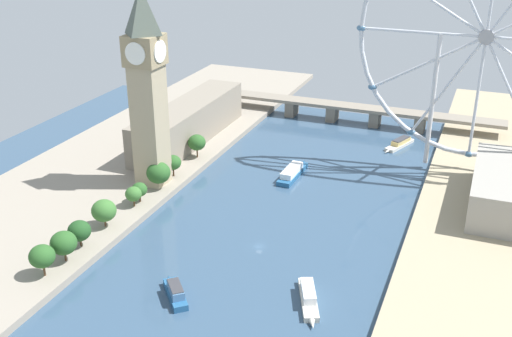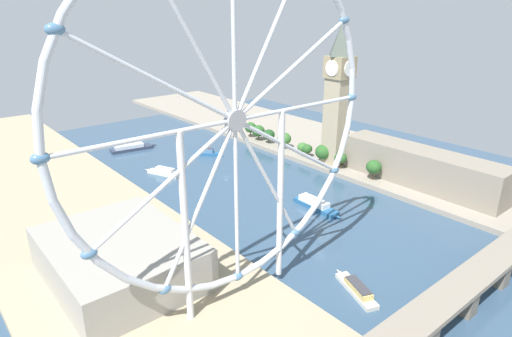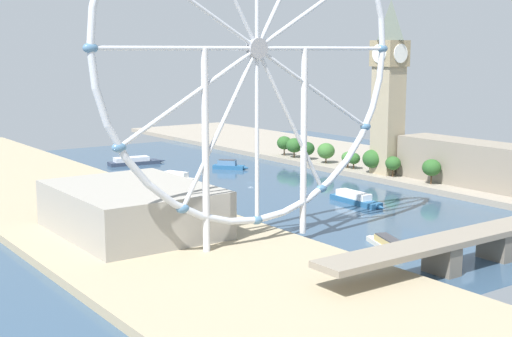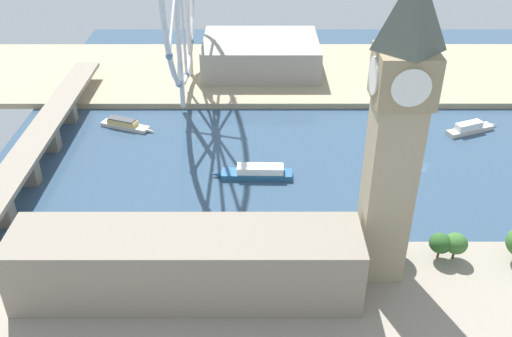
# 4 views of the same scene
# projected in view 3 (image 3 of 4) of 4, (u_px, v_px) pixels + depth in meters

# --- Properties ---
(ground_plane) EXTENTS (370.96, 370.96, 0.00)m
(ground_plane) POSITION_uv_depth(u_px,v_px,m) (250.00, 183.00, 385.62)
(ground_plane) COLOR #334C66
(riverbank_left) EXTENTS (90.00, 520.00, 3.00)m
(riverbank_left) POSITION_uv_depth(u_px,v_px,m) (383.00, 163.00, 443.02)
(riverbank_left) COLOR gray
(riverbank_left) RESTS_ON ground_plane
(riverbank_right) EXTENTS (90.00, 520.00, 3.00)m
(riverbank_right) POSITION_uv_depth(u_px,v_px,m) (71.00, 203.00, 327.72)
(riverbank_right) COLOR tan
(riverbank_right) RESTS_ON ground_plane
(clock_tower) EXTENTS (16.49, 16.49, 94.43)m
(clock_tower) POSITION_uv_depth(u_px,v_px,m) (389.00, 84.00, 389.77)
(clock_tower) COLOR tan
(clock_tower) RESTS_ON riverbank_left
(parliament_block) EXTENTS (22.00, 102.05, 22.01)m
(parliament_block) POSITION_uv_depth(u_px,v_px,m) (489.00, 166.00, 354.75)
(parliament_block) COLOR gray
(parliament_block) RESTS_ON riverbank_left
(tree_row_embankment) EXTENTS (13.29, 133.11, 13.28)m
(tree_row_embankment) POSITION_uv_depth(u_px,v_px,m) (340.00, 153.00, 420.05)
(tree_row_embankment) COLOR #513823
(tree_row_embankment) RESTS_ON riverbank_left
(ferris_wheel) EXTENTS (125.35, 3.20, 130.07)m
(ferris_wheel) POSITION_uv_depth(u_px,v_px,m) (257.00, 50.00, 244.86)
(ferris_wheel) COLOR silver
(ferris_wheel) RESTS_ON riverbank_right
(riverside_hall) EXTENTS (50.70, 65.01, 17.50)m
(riverside_hall) POSITION_uv_depth(u_px,v_px,m) (132.00, 209.00, 269.11)
(riverside_hall) COLOR gray
(riverside_hall) RESTS_ON riverbank_right
(tour_boat_0) EXTENTS (7.65, 34.16, 5.40)m
(tour_boat_0) POSITION_uv_depth(u_px,v_px,m) (356.00, 199.00, 333.17)
(tour_boat_0) COLOR #235684
(tour_boat_0) RESTS_ON ground_plane
(tour_boat_1) EXTENTS (37.25, 14.06, 4.85)m
(tour_boat_1) POSITION_uv_depth(u_px,v_px,m) (134.00, 161.00, 446.52)
(tour_boat_1) COLOR #2D384C
(tour_boat_1) RESTS_ON ground_plane
(tour_boat_2) EXTENTS (14.37, 27.45, 5.18)m
(tour_boat_2) POSITION_uv_depth(u_px,v_px,m) (175.00, 177.00, 391.33)
(tour_boat_2) COLOR beige
(tour_boat_2) RESTS_ON ground_plane
(tour_boat_3) EXTENTS (13.67, 27.79, 4.61)m
(tour_boat_3) POSITION_uv_depth(u_px,v_px,m) (387.00, 244.00, 257.44)
(tour_boat_3) COLOR beige
(tour_boat_3) RESTS_ON ground_plane
(tour_boat_4) EXTENTS (17.40, 19.17, 5.75)m
(tour_boat_4) POSITION_uv_depth(u_px,v_px,m) (229.00, 165.00, 429.09)
(tour_boat_4) COLOR #235684
(tour_boat_4) RESTS_ON ground_plane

